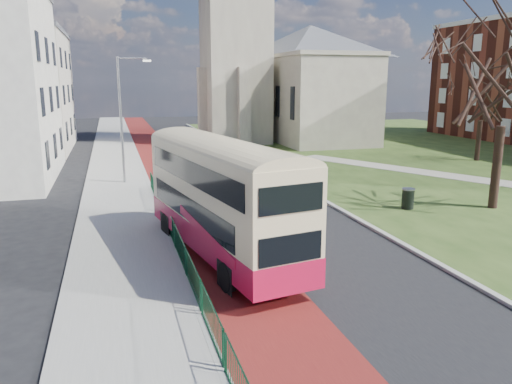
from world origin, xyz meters
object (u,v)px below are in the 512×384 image
object	(u,v)px
streetlamp	(123,113)
winter_tree_far	(484,88)
bus	(221,193)
litter_bin	(408,198)
winter_tree_near	(508,58)

from	to	relation	value
streetlamp	winter_tree_far	distance (m)	28.89
bus	litter_bin	bearing A→B (deg)	11.33
streetlamp	winter_tree_far	size ratio (longest dim) A/B	0.92
winter_tree_near	litter_bin	size ratio (longest dim) A/B	10.26
winter_tree_near	litter_bin	xyz separation A→B (m)	(-4.47, 1.08, -7.17)
streetlamp	winter_tree_near	bearing A→B (deg)	-33.06
bus	winter_tree_far	distance (m)	31.07
bus	winter_tree_near	xyz separation A→B (m)	(15.44, 3.25, 5.26)
bus	winter_tree_far	bearing A→B (deg)	23.19
streetlamp	litter_bin	world-z (taller)	streetlamp
streetlamp	winter_tree_far	xyz separation A→B (m)	(28.81, 1.72, 1.46)
streetlamp	bus	bearing A→B (deg)	-78.78
streetlamp	litter_bin	distance (m)	18.22
litter_bin	winter_tree_far	bearing A→B (deg)	40.54
streetlamp	bus	size ratio (longest dim) A/B	0.74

